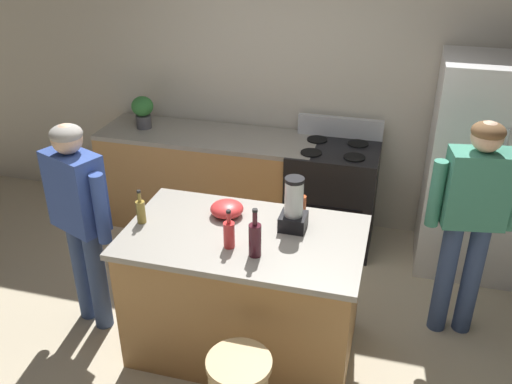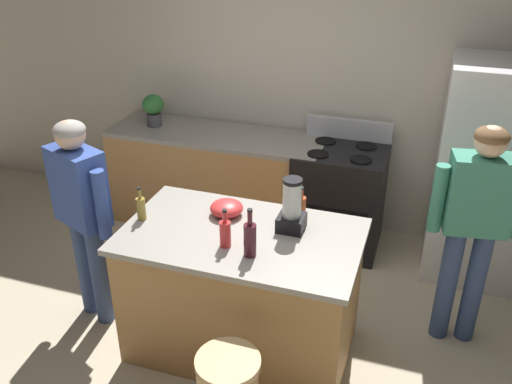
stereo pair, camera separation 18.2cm
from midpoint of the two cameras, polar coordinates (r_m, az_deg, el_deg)
ground_plane at (r=4.11m, az=-2.46°, el=-15.44°), size 14.00×14.00×0.00m
back_wall at (r=5.10m, az=3.91°, el=11.04°), size 8.00×0.10×2.70m
kitchen_island at (r=3.80m, az=-2.60°, el=-10.29°), size 1.53×0.91×0.93m
back_counter_run at (r=5.28m, az=-5.82°, el=1.22°), size 2.00×0.64×0.93m
refrigerator at (r=4.79m, az=21.52°, el=2.12°), size 0.90×0.73×1.79m
stove_range at (r=4.99m, az=6.76°, el=-0.36°), size 0.76×0.65×1.11m
person_by_island_left at (r=3.98m, az=-19.01°, el=-1.80°), size 0.58×0.36×1.57m
person_by_sink_right at (r=3.90m, az=20.07°, el=-1.97°), size 0.60×0.28×1.62m
bar_stool at (r=3.20m, az=-3.46°, el=-18.72°), size 0.36×0.36×0.63m
potted_plant at (r=5.28m, az=-12.56°, el=8.22°), size 0.20×0.20×0.30m
blender_appliance at (r=3.52m, az=2.41°, el=-1.63°), size 0.17×0.17×0.36m
bottle_soda at (r=3.37m, az=-4.34°, el=-4.31°), size 0.07×0.07×0.26m
bottle_vinegar at (r=3.71m, az=-13.14°, el=-1.91°), size 0.06×0.06×0.24m
bottle_wine at (r=3.27m, az=-1.71°, el=-4.85°), size 0.08×0.08×0.32m
bottle_cooking_sauce at (r=3.71m, az=3.29°, el=-1.30°), size 0.06×0.06×0.22m
mixing_bowl at (r=3.72m, az=-4.42°, el=-1.76°), size 0.22×0.22×0.10m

